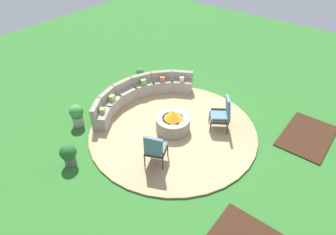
% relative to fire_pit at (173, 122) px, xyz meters
% --- Properties ---
extents(ground_plane, '(24.00, 24.00, 0.00)m').
position_rel_fire_pit_xyz_m(ground_plane, '(0.00, 0.00, -0.35)').
color(ground_plane, '#2D6B28').
extents(patio_circle, '(5.32, 5.32, 0.06)m').
position_rel_fire_pit_xyz_m(patio_circle, '(0.00, 0.00, -0.32)').
color(patio_circle, tan).
rests_on(patio_circle, ground_plane).
extents(mulch_bed_right, '(2.10, 1.37, 0.04)m').
position_rel_fire_pit_xyz_m(mulch_bed_right, '(2.39, -3.48, -0.33)').
color(mulch_bed_right, '#382114').
rests_on(mulch_bed_right, ground_plane).
extents(fire_pit, '(1.07, 1.07, 0.74)m').
position_rel_fire_pit_xyz_m(fire_pit, '(0.00, 0.00, 0.00)').
color(fire_pit, gray).
rests_on(fire_pit, patio_circle).
extents(curved_stone_bench, '(4.04, 1.87, 0.78)m').
position_rel_fire_pit_xyz_m(curved_stone_bench, '(0.51, 1.92, 0.03)').
color(curved_stone_bench, gray).
rests_on(curved_stone_bench, patio_circle).
extents(lounge_chair_front_left, '(0.76, 0.74, 1.09)m').
position_rel_fire_pit_xyz_m(lounge_chair_front_left, '(-1.45, -0.50, 0.27)').
color(lounge_chair_front_left, '#2D2319').
rests_on(lounge_chair_front_left, patio_circle).
extents(lounge_chair_front_right, '(0.83, 0.86, 1.17)m').
position_rel_fire_pit_xyz_m(lounge_chair_front_right, '(1.02, -1.16, 0.29)').
color(lounge_chair_front_right, '#2D2319').
rests_on(lounge_chair_front_right, patio_circle).
extents(potted_plant_0, '(0.45, 0.45, 0.75)m').
position_rel_fire_pit_xyz_m(potted_plant_0, '(-1.65, 2.64, 0.07)').
color(potted_plant_0, '#A89E8E').
rests_on(potted_plant_0, ground_plane).
extents(potted_plant_1, '(0.47, 0.47, 0.69)m').
position_rel_fire_pit_xyz_m(potted_plant_1, '(-2.92, 1.38, 0.04)').
color(potted_plant_1, '#605B56').
rests_on(potted_plant_1, ground_plane).
extents(potted_plant_2, '(0.30, 0.30, 0.55)m').
position_rel_fire_pit_xyz_m(potted_plant_2, '(1.72, 2.99, -0.05)').
color(potted_plant_2, '#A89E8E').
rests_on(potted_plant_2, ground_plane).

